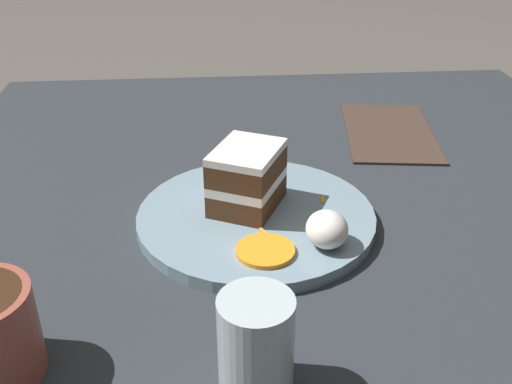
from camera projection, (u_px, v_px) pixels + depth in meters
ground_plane at (301, 246)px, 0.75m from camera, size 6.00×6.00×0.00m
dining_table at (302, 234)px, 0.74m from camera, size 1.13×1.01×0.04m
plate at (256, 217)px, 0.73m from camera, size 0.29×0.29×0.02m
cake_slice at (247, 178)px, 0.72m from camera, size 0.11×0.10×0.08m
cream_dollop at (327, 229)px, 0.65m from camera, size 0.05×0.05×0.04m
orange_garnish at (265, 251)px, 0.64m from camera, size 0.06×0.06×0.01m
carrot_shreds_scatter at (279, 189)px, 0.77m from camera, size 0.17×0.09×0.00m
drinking_glass at (256, 352)px, 0.48m from camera, size 0.06×0.06×0.09m
menu_card at (389, 132)px, 0.97m from camera, size 0.25×0.17×0.00m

